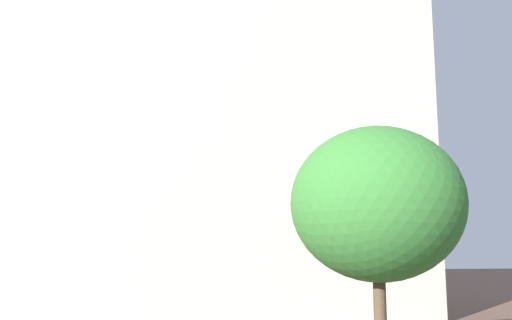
# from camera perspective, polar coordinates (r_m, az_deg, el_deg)

# --- Properties ---
(landmark_building) EXTENTS (28.45, 10.91, 39.17)m
(landmark_building) POSITION_cam_1_polar(r_m,az_deg,el_deg) (31.11, -10.11, 7.58)
(landmark_building) COLOR beige
(landmark_building) RESTS_ON ground_plane
(tree_curb_far) EXTENTS (4.44, 4.44, 6.73)m
(tree_curb_far) POSITION_cam_1_polar(r_m,az_deg,el_deg) (14.19, 12.70, -4.58)
(tree_curb_far) COLOR brown
(tree_curb_far) RESTS_ON ground_plane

